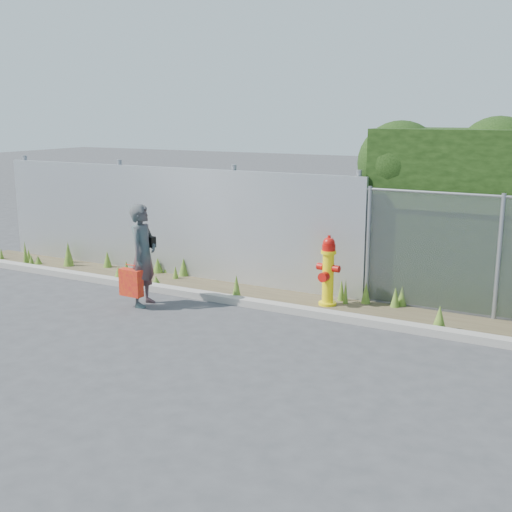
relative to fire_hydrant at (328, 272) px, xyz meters
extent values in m
plane|color=#37373A|center=(-0.54, -2.44, -0.60)|extent=(80.00, 80.00, 0.00)
cube|color=gray|center=(-0.54, -0.64, -0.54)|extent=(16.00, 0.22, 0.12)
cube|color=#473C28|center=(-0.54, -0.04, -0.60)|extent=(16.00, 1.20, 0.01)
cone|color=#466B20|center=(-3.35, 0.51, -0.41)|extent=(0.21, 0.21, 0.37)
cone|color=#466B20|center=(-4.22, -0.48, -0.45)|extent=(0.22, 0.22, 0.31)
cone|color=#466B20|center=(1.99, -0.38, -0.41)|extent=(0.22, 0.22, 0.39)
cone|color=#466B20|center=(-7.11, -0.08, -0.46)|extent=(0.13, 0.13, 0.29)
cone|color=#466B20|center=(-6.75, -0.15, -0.51)|extent=(0.18, 0.18, 0.19)
cone|color=#466B20|center=(-1.53, -0.48, -0.37)|extent=(0.19, 0.19, 0.47)
cone|color=#466B20|center=(-6.98, -0.29, -0.34)|extent=(0.12, 0.12, 0.53)
cone|color=#466B20|center=(-3.82, 0.57, -0.46)|extent=(0.15, 0.15, 0.28)
cone|color=#466B20|center=(-5.66, 0.60, -0.42)|extent=(0.10, 0.10, 0.36)
cone|color=#466B20|center=(-5.21, 0.34, -0.42)|extent=(0.19, 0.19, 0.36)
cone|color=#466B20|center=(-6.04, 0.04, -0.36)|extent=(0.23, 0.23, 0.49)
cone|color=#466B20|center=(1.14, 0.58, -0.42)|extent=(0.18, 0.18, 0.36)
cone|color=#466B20|center=(1.07, 0.44, -0.42)|extent=(0.17, 0.17, 0.36)
cone|color=#466B20|center=(-4.20, 0.37, -0.44)|extent=(0.16, 0.16, 0.32)
cone|color=#466B20|center=(-4.17, -0.28, -0.40)|extent=(0.21, 0.21, 0.39)
cone|color=#466B20|center=(-3.35, -0.41, -0.49)|extent=(0.21, 0.21, 0.22)
cone|color=#466B20|center=(-3.97, 0.47, -0.44)|extent=(0.22, 0.22, 0.32)
cone|color=#466B20|center=(-3.36, 0.24, -0.47)|extent=(0.13, 0.13, 0.27)
cone|color=#466B20|center=(-6.27, 0.28, -0.37)|extent=(0.20, 0.20, 0.47)
cone|color=#466B20|center=(0.25, 0.22, -0.38)|extent=(0.09, 0.09, 0.45)
cone|color=#466B20|center=(0.55, 0.41, -0.41)|extent=(0.17, 0.17, 0.38)
cone|color=#466B20|center=(0.12, 0.36, -0.41)|extent=(0.14, 0.14, 0.39)
cone|color=#466B20|center=(-6.71, -0.37, -0.47)|extent=(0.15, 0.15, 0.27)
cone|color=#466B20|center=(-7.87, -0.18, -0.47)|extent=(0.11, 0.11, 0.26)
cone|color=#466B20|center=(-3.42, 0.61, -0.34)|extent=(0.18, 0.18, 0.52)
cube|color=#BABCC1|center=(-3.79, 0.56, 0.50)|extent=(8.50, 0.08, 2.20)
cylinder|color=gray|center=(-7.84, 0.68, 0.55)|extent=(0.10, 0.10, 2.30)
cylinder|color=gray|center=(-5.04, 0.68, 0.55)|extent=(0.10, 0.10, 2.30)
cylinder|color=gray|center=(-2.24, 0.68, 0.55)|extent=(0.10, 0.10, 2.30)
cylinder|color=gray|center=(0.26, 0.68, 0.55)|extent=(0.10, 0.10, 2.30)
cylinder|color=gray|center=(0.51, 0.56, 0.42)|extent=(0.07, 0.07, 2.05)
cylinder|color=gray|center=(2.66, 0.56, 0.42)|extent=(0.07, 0.07, 2.05)
sphere|color=black|center=(0.74, 1.49, 1.77)|extent=(1.53, 1.53, 1.53)
sphere|color=black|center=(1.53, 1.60, 1.75)|extent=(1.11, 1.11, 1.11)
sphere|color=black|center=(2.36, 1.72, 1.88)|extent=(1.48, 1.48, 1.48)
cylinder|color=yellow|center=(0.00, 0.01, -0.57)|extent=(0.31, 0.31, 0.07)
cylinder|color=yellow|center=(0.00, 0.01, -0.14)|extent=(0.20, 0.20, 0.93)
cylinder|color=yellow|center=(0.00, 0.01, 0.35)|extent=(0.26, 0.26, 0.05)
cylinder|color=#B20F0A|center=(0.00, 0.01, 0.43)|extent=(0.23, 0.23, 0.11)
sphere|color=#B20F0A|center=(0.00, 0.01, 0.50)|extent=(0.21, 0.21, 0.21)
cylinder|color=#B20F0A|center=(0.00, 0.01, 0.61)|extent=(0.05, 0.05, 0.05)
cylinder|color=#B20F0A|center=(-0.15, 0.01, 0.08)|extent=(0.11, 0.12, 0.12)
cylinder|color=#B20F0A|center=(0.15, 0.01, 0.08)|extent=(0.11, 0.12, 0.12)
cylinder|color=#B20F0A|center=(0.00, -0.15, -0.05)|extent=(0.16, 0.13, 0.16)
imported|color=#106563|center=(-2.82, -1.45, 0.28)|extent=(0.53, 0.71, 1.77)
cube|color=#B60A18|center=(-2.91, -1.68, -0.16)|extent=(0.42, 0.15, 0.46)
cylinder|color=#B60A18|center=(-2.91, -1.68, 0.15)|extent=(0.20, 0.02, 0.02)
cube|color=black|center=(-2.82, -1.26, 0.49)|extent=(0.25, 0.10, 0.19)
camera|label=1|loc=(3.95, -9.95, 2.67)|focal=45.00mm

